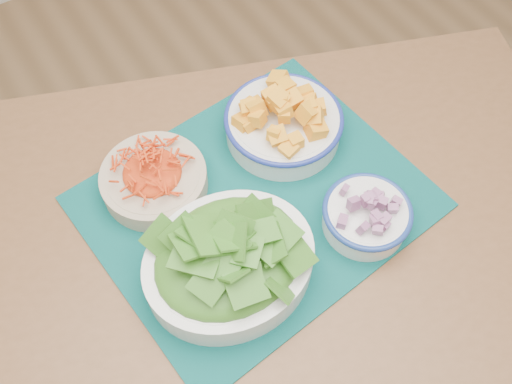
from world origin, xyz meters
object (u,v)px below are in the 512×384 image
at_px(carrot_bowl, 153,176).
at_px(squash_bowl, 284,117).
at_px(table, 242,280).
at_px(placemat, 256,202).
at_px(onion_bowl, 367,214).
at_px(lettuce_bowl, 229,258).

xyz_separation_m(carrot_bowl, squash_bowl, (0.26, -0.02, 0.02)).
height_order(table, placemat, placemat).
distance_m(carrot_bowl, onion_bowl, 0.37).
xyz_separation_m(table, squash_bowl, (0.20, 0.18, 0.15)).
xyz_separation_m(table, lettuce_bowl, (-0.03, -0.01, 0.15)).
distance_m(carrot_bowl, squash_bowl, 0.26).
height_order(table, carrot_bowl, carrot_bowl).
relative_size(table, lettuce_bowl, 5.26).
relative_size(table, onion_bowl, 9.91).
bearing_deg(onion_bowl, carrot_bowl, 135.94).
distance_m(table, carrot_bowl, 0.24).
bearing_deg(squash_bowl, carrot_bowl, 174.86).
xyz_separation_m(table, carrot_bowl, (-0.06, 0.20, 0.13)).
relative_size(lettuce_bowl, onion_bowl, 1.88).
distance_m(squash_bowl, lettuce_bowl, 0.30).
bearing_deg(lettuce_bowl, onion_bowl, -7.55).
xyz_separation_m(carrot_bowl, lettuce_bowl, (0.03, -0.21, 0.02)).
bearing_deg(squash_bowl, placemat, -141.24).
distance_m(table, squash_bowl, 0.30).
bearing_deg(carrot_bowl, placemat, -41.60).
xyz_separation_m(placemat, squash_bowl, (0.12, 0.10, 0.05)).
height_order(placemat, lettuce_bowl, lettuce_bowl).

